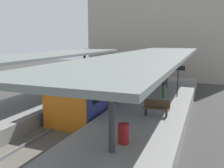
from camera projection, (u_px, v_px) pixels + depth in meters
name	position (u px, v px, depth m)	size (l,w,h in m)	color
ground_plane	(83.00, 123.00, 15.00)	(80.00, 80.00, 0.00)	#383835
platform_left	(32.00, 109.00, 16.26)	(4.40, 28.00, 1.00)	gray
platform_right	(144.00, 123.00, 13.56)	(4.40, 28.00, 1.00)	gray
track_ballast	(83.00, 121.00, 14.98)	(3.20, 28.00, 0.20)	#59544C
rail_near_side	(72.00, 117.00, 15.21)	(0.08, 28.00, 0.14)	slate
rail_far_side	(93.00, 120.00, 14.70)	(0.08, 28.00, 0.14)	slate
commuter_train	(115.00, 81.00, 19.86)	(2.78, 15.44, 3.10)	#38428C
canopy_left	(42.00, 56.00, 16.93)	(4.18, 21.00, 3.01)	#333335
canopy_right	(151.00, 56.00, 14.20)	(4.18, 21.00, 3.21)	#333335
platform_bench	(156.00, 107.00, 13.10)	(1.40, 0.41, 0.86)	black
platform_sign	(178.00, 74.00, 17.26)	(0.90, 0.08, 2.21)	#262628
litter_bin	(124.00, 134.00, 9.63)	(0.44, 0.44, 0.80)	maroon
passenger_near_bench	(164.00, 85.00, 17.19)	(0.36, 0.36, 1.70)	#386B3D
passenger_mid_platform	(149.00, 82.00, 18.72)	(0.36, 0.36, 1.66)	maroon
station_building_backdrop	(161.00, 36.00, 32.01)	(18.00, 6.00, 11.00)	#A89E8E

